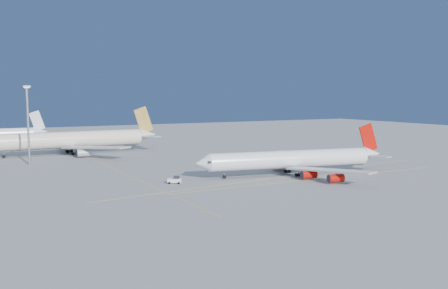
% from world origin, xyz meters
% --- Properties ---
extents(ground, '(500.00, 500.00, 0.00)m').
position_xyz_m(ground, '(0.00, 0.00, 0.00)').
color(ground, slate).
rests_on(ground, ground).
extents(taxiway_lines, '(118.86, 140.00, 0.02)m').
position_xyz_m(taxiway_lines, '(-14.71, 6.34, 0.01)').
color(taxiway_lines, '#D5C20B').
rests_on(taxiway_lines, ground).
extents(airliner_virgin, '(59.90, 53.21, 14.83)m').
position_xyz_m(airliner_virgin, '(3.42, -4.83, 4.47)').
color(airliner_virgin, white).
rests_on(airliner_virgin, ground).
extents(airliner_etihad, '(71.12, 65.80, 18.59)m').
position_xyz_m(airliner_etihad, '(-42.63, 78.87, 5.66)').
color(airliner_etihad, beige).
rests_on(airliner_etihad, ground).
extents(pushback_tug, '(3.97, 3.48, 2.01)m').
position_xyz_m(pushback_tug, '(-33.28, -1.59, 0.93)').
color(pushback_tug, white).
rests_on(pushback_tug, ground).
extents(light_mast, '(2.29, 2.29, 26.50)m').
position_xyz_m(light_mast, '(-62.15, 54.50, 15.64)').
color(light_mast, gray).
rests_on(light_mast, ground).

